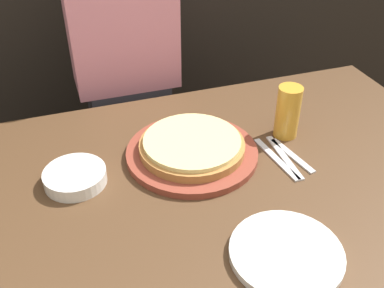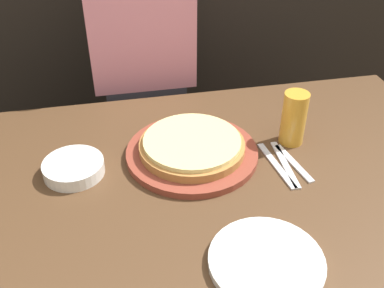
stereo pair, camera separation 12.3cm
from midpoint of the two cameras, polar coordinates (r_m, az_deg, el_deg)
name	(u,v)px [view 1 (the left image)]	position (r m, az deg, el deg)	size (l,w,h in m)	color
dining_table	(201,279)	(1.43, -1.35, -16.94)	(1.56, 0.95, 0.76)	#4C331E
pizza_on_board	(192,149)	(1.24, -2.84, -0.70)	(0.37, 0.37, 0.06)	brown
beer_glass	(288,110)	(1.31, 9.50, 4.22)	(0.07, 0.07, 0.16)	gold
dinner_plate	(286,253)	(0.99, 8.33, -13.75)	(0.24, 0.24, 0.02)	silver
side_bowl	(75,177)	(1.20, -17.49, -4.12)	(0.16, 0.16, 0.04)	silver
fork	(276,159)	(1.25, 7.89, -2.00)	(0.04, 0.21, 0.00)	silver
dinner_knife	(284,157)	(1.25, 8.92, -1.77)	(0.03, 0.21, 0.00)	silver
spoon	(292,155)	(1.27, 9.93, -1.55)	(0.05, 0.17, 0.00)	silver
diner_person	(128,98)	(1.73, -10.13, 5.67)	(0.36, 0.20, 1.36)	#33333D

